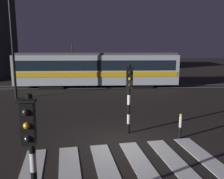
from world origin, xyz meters
name	(u,v)px	position (x,y,z in m)	size (l,w,h in m)	color
ground_plane	(121,144)	(0.00, 0.00, 0.00)	(120.00, 120.00, 0.00)	black
rail_near	(110,88)	(0.00, 12.81, 0.01)	(80.00, 0.12, 0.03)	#59595E
rail_far	(110,85)	(0.00, 14.25, 0.01)	(80.00, 0.12, 0.03)	#59595E
crosswalk_zebra	(126,170)	(0.00, -2.18, 0.01)	(7.33, 5.24, 0.02)	silver
traffic_light_median_centre	(129,89)	(0.45, 1.13, 2.10)	(0.36, 0.42, 3.18)	black
traffic_light_kerb_mid_left	(31,143)	(-2.30, -4.62, 2.02)	(0.36, 0.42, 3.07)	black
street_lamp_trackside_left	(11,35)	(-7.22, 8.56, 4.67)	(0.44, 1.21, 7.39)	black
tram	(97,69)	(-1.25, 13.53, 1.75)	(15.14, 2.58, 4.15)	#B2BCC1
bollard_island_edge	(180,126)	(2.64, 0.51, 0.56)	(0.12, 0.12, 1.11)	black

